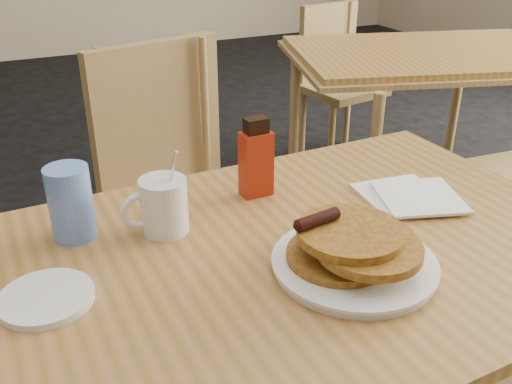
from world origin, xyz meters
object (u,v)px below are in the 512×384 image
neighbor_table (431,60)px  chair_neighbor_far (335,69)px  main_table (296,268)px  pancake_plate (354,253)px  syrup_bottle (256,160)px  chair_main_far (171,177)px  coffee_mug (162,205)px  blue_tumbler (71,203)px

neighbor_table → chair_neighbor_far: 0.78m
chair_neighbor_far → main_table: bearing=-133.7°
chair_neighbor_far → pancake_plate: pancake_plate is taller
syrup_bottle → pancake_plate: bearing=-86.5°
neighbor_table → pancake_plate: size_ratio=4.95×
main_table → chair_main_far: bearing=89.7°
syrup_bottle → main_table: bearing=-97.6°
chair_neighbor_far → chair_main_far: bearing=-148.4°
chair_main_far → coffee_mug: chair_main_far is taller
blue_tumbler → chair_main_far: bearing=57.6°
chair_main_far → blue_tumbler: size_ratio=6.93×
coffee_mug → main_table: bearing=-39.2°
main_table → blue_tumbler: size_ratio=8.61×
main_table → chair_neighbor_far: chair_neighbor_far is taller
blue_tumbler → syrup_bottle: bearing=1.7°
neighbor_table → chair_main_far: size_ratio=1.43×
syrup_bottle → blue_tumbler: syrup_bottle is taller
chair_neighbor_far → pancake_plate: bearing=-131.2°
blue_tumbler → chair_neighbor_far: bearing=45.1°
coffee_mug → chair_neighbor_far: bearing=49.1°
main_table → coffee_mug: coffee_mug is taller
chair_neighbor_far → syrup_bottle: (-1.27, -1.63, 0.34)m
neighbor_table → blue_tumbler: size_ratio=9.91×
chair_main_far → pancake_plate: size_ratio=3.46×
chair_neighbor_far → pancake_plate: (-1.24, -1.95, 0.29)m
syrup_bottle → blue_tumbler: (-0.37, -0.01, -0.01)m
main_table → pancake_plate: pancake_plate is taller
main_table → neighbor_table: (1.27, 1.10, 0.00)m
chair_main_far → chair_neighbor_far: bearing=25.8°
chair_main_far → syrup_bottle: bearing=-102.3°
pancake_plate → neighbor_table: bearing=44.5°
main_table → pancake_plate: (0.05, -0.10, 0.07)m
main_table → syrup_bottle: 0.25m
main_table → coffee_mug: bearing=140.4°
chair_neighbor_far → coffee_mug: 2.27m
chair_main_far → main_table: bearing=-104.9°
chair_main_far → blue_tumbler: chair_main_far is taller
chair_main_far → chair_neighbor_far: size_ratio=1.14×
neighbor_table → coffee_mug: bearing=-147.2°
chair_main_far → pancake_plate: bearing=-101.4°
coffee_mug → blue_tumbler: coffee_mug is taller
pancake_plate → chair_neighbor_far: bearing=57.5°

